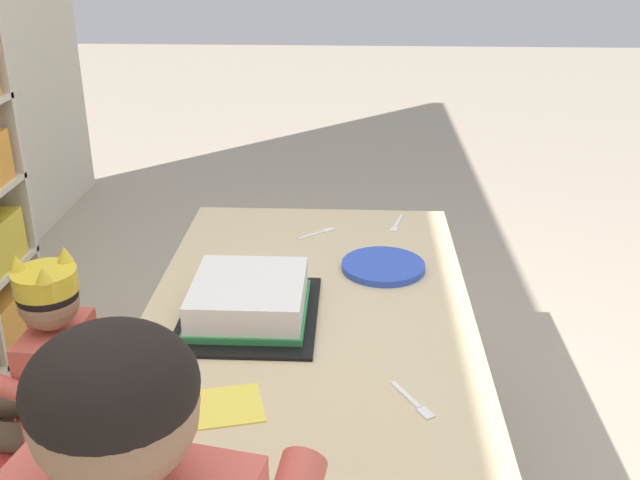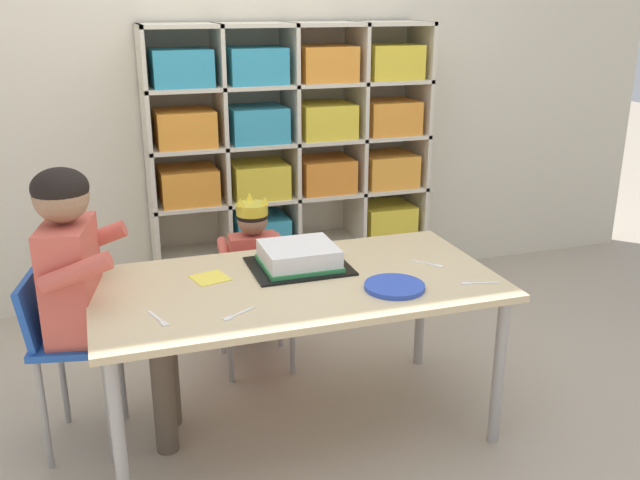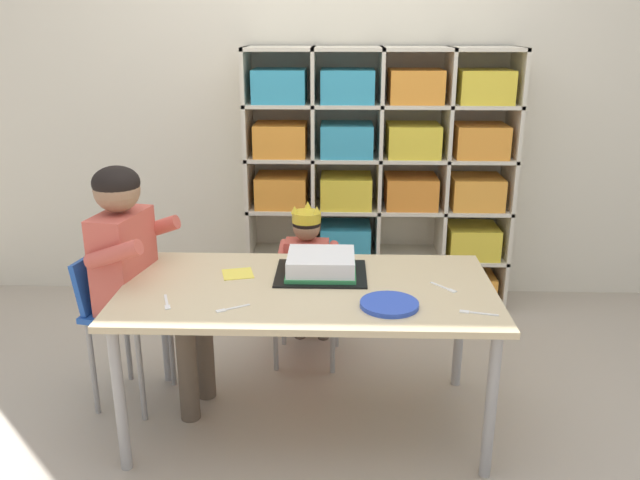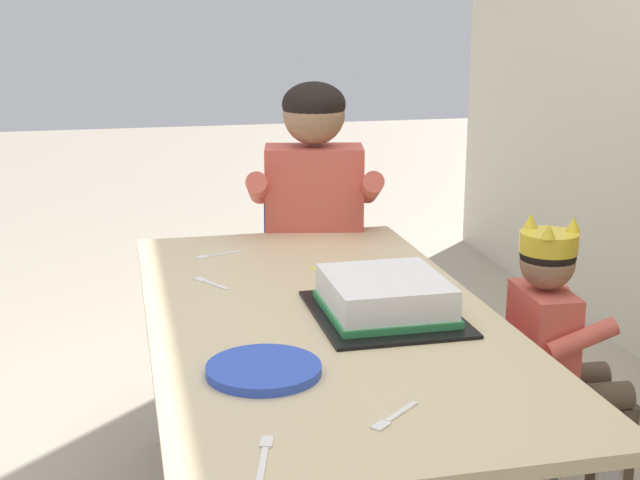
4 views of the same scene
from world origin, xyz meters
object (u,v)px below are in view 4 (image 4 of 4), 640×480
classroom_chair_blue (515,397)px  paper_plate_stack (264,369)px  classroom_chair_adult_side (314,276)px  fork_near_child_seat (216,255)px  adult_helper_seated (314,217)px  activity_table (321,335)px  fork_near_cake_tray (264,455)px  child_with_crown (558,339)px  fork_at_table_front_edge (393,417)px  fork_by_napkin (209,283)px  birthday_cake_on_tray (385,299)px

classroom_chair_blue → paper_plate_stack: paper_plate_stack is taller
classroom_chair_adult_side → fork_near_child_seat: bearing=-126.8°
adult_helper_seated → activity_table: bearing=-90.1°
classroom_chair_adult_side → fork_near_cake_tray: classroom_chair_adult_side is taller
adult_helper_seated → fork_near_cake_tray: 1.40m
classroom_chair_blue → classroom_chair_adult_side: 0.87m
adult_helper_seated → paper_plate_stack: (1.04, -0.33, -0.04)m
classroom_chair_blue → paper_plate_stack: size_ratio=2.67×
child_with_crown → paper_plate_stack: bearing=116.8°
fork_at_table_front_edge → activity_table: bearing=49.8°
fork_near_cake_tray → fork_at_table_front_edge: bearing=123.1°
child_with_crown → paper_plate_stack: 0.87m
fork_near_child_seat → fork_by_napkin: bearing=-118.7°
classroom_chair_blue → fork_near_child_seat: size_ratio=4.31×
birthday_cake_on_tray → fork_at_table_front_edge: bearing=-15.4°
child_with_crown → fork_near_cake_tray: 1.07m
paper_plate_stack → child_with_crown: bearing=113.3°
fork_near_cake_tray → birthday_cake_on_tray: bearing=161.8°
activity_table → paper_plate_stack: bearing=-30.3°
activity_table → adult_helper_seated: size_ratio=1.38×
classroom_chair_adult_side → birthday_cake_on_tray: (0.88, -0.03, 0.22)m
adult_helper_seated → fork_by_napkin: (0.45, -0.37, -0.04)m
child_with_crown → classroom_chair_adult_side: size_ratio=1.17×
birthday_cake_on_tray → paper_plate_stack: 0.41m
activity_table → child_with_crown: child_with_crown is taller
fork_near_child_seat → birthday_cake_on_tray: bearing=-79.7°
classroom_chair_blue → fork_near_cake_tray: (0.66, -0.74, 0.28)m
activity_table → fork_near_child_seat: fork_near_child_seat is taller
fork_by_napkin → adult_helper_seated: bearing=110.0°
child_with_crown → fork_by_napkin: bearing=77.3°
adult_helper_seated → fork_near_child_seat: bearing=-136.5°
adult_helper_seated → paper_plate_stack: 1.09m
fork_by_napkin → fork_near_cake_tray: bearing=-31.3°
classroom_chair_adult_side → birthday_cake_on_tray: birthday_cake_on_tray is taller
paper_plate_stack → fork_at_table_front_edge: paper_plate_stack is taller
classroom_chair_adult_side → adult_helper_seated: adult_helper_seated is taller
paper_plate_stack → fork_near_child_seat: bearing=179.7°
activity_table → fork_near_cake_tray: fork_near_cake_tray is taller
fork_near_cake_tray → fork_by_napkin: size_ratio=1.15×
birthday_cake_on_tray → fork_by_napkin: bearing=-132.0°
paper_plate_stack → fork_near_cake_tray: 0.31m
classroom_chair_adult_side → fork_near_cake_tray: bearing=-94.0°
classroom_chair_blue → fork_near_child_seat: bearing=58.2°
adult_helper_seated → paper_plate_stack: size_ratio=4.92×
classroom_chair_adult_side → fork_near_child_seat: 0.50m
paper_plate_stack → fork_near_child_seat: 0.83m
activity_table → birthday_cake_on_tray: 0.17m
birthday_cake_on_tray → paper_plate_stack: bearing=-50.4°
classroom_chair_blue → birthday_cake_on_tray: size_ratio=1.54×
activity_table → adult_helper_seated: adult_helper_seated is taller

